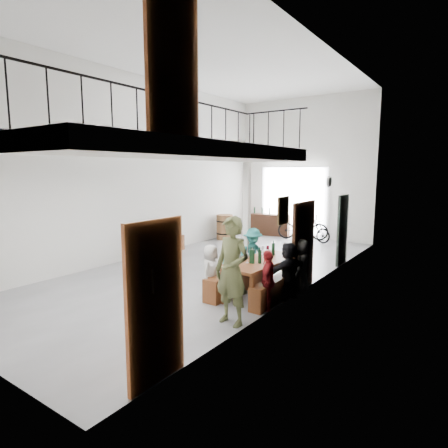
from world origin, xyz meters
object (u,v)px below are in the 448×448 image
Objects in this scene: serving_counter at (270,225)px; host_standing at (232,271)px; side_bench at (162,246)px; oak_barrel at (225,227)px; bench_inner at (238,280)px; bicycle_near at (303,227)px; tasting_table at (261,264)px.

host_standing is at bearing -75.45° from serving_counter.
oak_barrel is at bearing 86.63° from side_bench.
bench_inner is 1.10× the size of bicycle_near.
tasting_table is at bearing 179.05° from bicycle_near.
bench_inner is 6.37m from oak_barrel.
serving_counter is at bearing 76.73° from side_bench.
bench_inner is 4.43m from side_bench.
serving_counter is at bearing 120.04° from host_standing.
bicycle_near is at bearing -15.14° from serving_counter.
oak_barrel is at bearing 131.82° from host_standing.
bench_inner is at bearing 174.28° from bicycle_near.
oak_barrel is at bearing 106.67° from bicycle_near.
host_standing is at bearing -54.32° from oak_barrel.
side_bench is (-4.65, 1.79, -0.45)m from tasting_table.
oak_barrel is 8.20m from host_standing.
serving_counter is (1.21, 5.11, 0.19)m from side_bench.
host_standing is at bearing -60.76° from bench_inner.
bench_inner is 1.20× the size of side_bench.
side_bench is 5.25m from serving_counter.
bench_inner is at bearing -178.10° from tasting_table.
tasting_table is at bearing -21.03° from side_bench.
host_standing reaches higher than serving_counter.
bicycle_near is at bearing 61.14° from side_bench.
bicycle_near is at bearing 33.53° from oak_barrel.
bench_inner is at bearing 125.79° from host_standing.
side_bench is at bearing 151.95° from host_standing.
bicycle_near is at bearing 111.15° from host_standing.
bicycle_near is at bearing 100.74° from bench_inner.
side_bench is 3.29m from oak_barrel.
bicycle_near is (2.54, 1.68, 0.03)m from oak_barrel.
side_bench is at bearing 161.50° from tasting_table.
oak_barrel is at bearing 133.92° from tasting_table.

